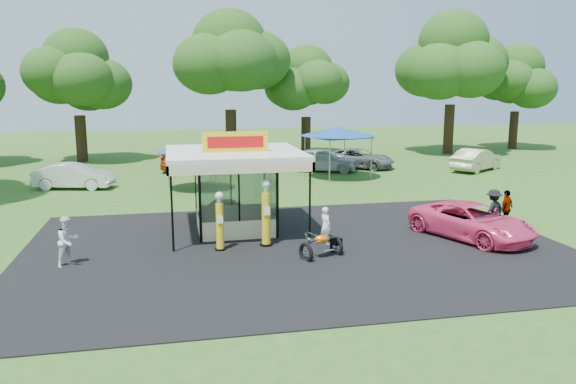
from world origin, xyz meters
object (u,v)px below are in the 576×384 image
spectator_east_a (493,210)px  bg_car_e (476,160)px  spectator_west (68,241)px  tent_east (338,132)px  spectator_east_b (506,208)px  gas_pump_right (266,215)px  motorcycle (324,237)px  pink_sedan (472,221)px  a_frame_sign (511,228)px  gas_station_kiosk (235,189)px  bg_car_d (359,158)px  bg_car_c (323,160)px  tent_west (190,147)px  bg_car_a (74,176)px  bg_car_b (197,162)px  gas_pump_left (220,223)px  kiosk_car (230,209)px

spectator_east_a → bg_car_e: bearing=-140.2°
spectator_west → tent_east: size_ratio=0.36×
spectator_east_b → tent_east: 14.34m
gas_pump_right → tent_east: 16.36m
motorcycle → spectator_east_a: bearing=-6.7°
pink_sedan → tent_east: 15.41m
motorcycle → spectator_east_b: motorcycle is taller
a_frame_sign → spectator_east_a: bearing=107.9°
a_frame_sign → gas_station_kiosk: bearing=-176.1°
bg_car_d → a_frame_sign: bearing=-143.7°
gas_station_kiosk → pink_sedan: (9.02, -3.06, -1.08)m
pink_sedan → bg_car_c: size_ratio=1.05×
motorcycle → bg_car_c: bearing=52.3°
bg_car_e → tent_east: size_ratio=1.00×
motorcycle → tent_west: size_ratio=0.48×
a_frame_sign → spectator_west: size_ratio=0.53×
spectator_east_b → bg_car_e: spectator_east_b is taller
bg_car_a → bg_car_e: 26.82m
motorcycle → tent_west: 14.81m
gas_pump_right → bg_car_b: size_ratio=0.52×
gas_pump_left → bg_car_b: 19.06m
gas_pump_right → gas_pump_left: bearing=-172.7°
gas_pump_right → spectator_east_a: (9.72, 0.47, -0.37)m
gas_station_kiosk → gas_pump_right: bearing=-70.1°
a_frame_sign → spectator_west: 16.51m
gas_pump_right → bg_car_c: size_ratio=0.53×
tent_west → pink_sedan: bearing=-51.2°
a_frame_sign → spectator_east_a: 1.56m
gas_pump_left → tent_east: tent_east is taller
gas_pump_left → bg_car_a: size_ratio=0.49×
a_frame_sign → kiosk_car: kiosk_car is taller
motorcycle → tent_west: bearing=83.6°
spectator_east_a → bg_car_e: 17.15m
pink_sedan → bg_car_d: bg_car_d is taller
bg_car_d → gas_station_kiosk: bearing=-176.7°
gas_station_kiosk → bg_car_d: bearing=55.9°
a_frame_sign → bg_car_d: (0.39, 19.57, 0.25)m
spectator_west → bg_car_b: bearing=26.0°
motorcycle → spectator_east_a: motorcycle is taller
bg_car_a → tent_west: bearing=-91.9°
gas_pump_right → spectator_east_b: size_ratio=1.60×
bg_car_b → bg_car_c: bearing=-85.7°
pink_sedan → tent_west: 16.73m
gas_station_kiosk → bg_car_e: gas_station_kiosk is taller
bg_car_c → tent_west: tent_west is taller
gas_pump_left → spectator_east_b: bearing=4.9°
gas_pump_left → spectator_east_a: gas_pump_left is taller
bg_car_c → bg_car_d: bg_car_c is taller
kiosk_car → bg_car_d: (10.88, 13.88, 0.23)m
bg_car_d → bg_car_c: bearing=146.3°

